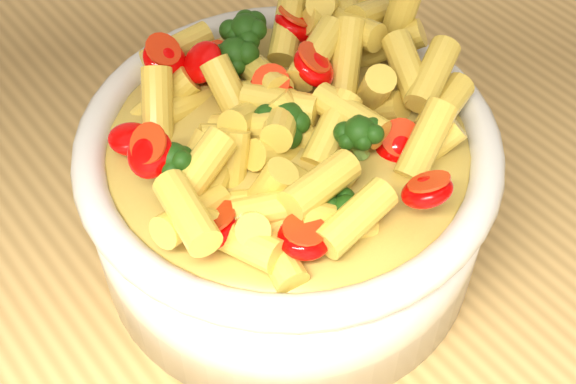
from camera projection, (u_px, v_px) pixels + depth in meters
table at (312, 269)px, 0.66m from camera, size 1.20×0.80×0.90m
serving_bowl at (288, 191)px, 0.51m from camera, size 0.25×0.25×0.11m
pasta_salad at (288, 113)px, 0.46m from camera, size 0.20×0.20×0.05m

